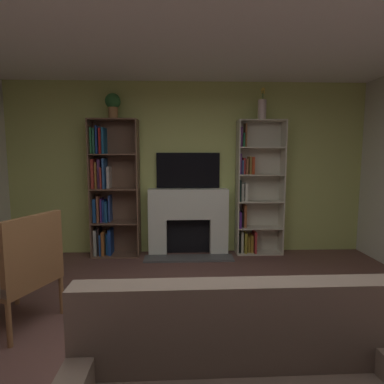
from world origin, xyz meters
The scene contains 10 objects.
ground_plane centered at (0.00, 0.00, 0.00)m, with size 6.74×6.74×0.00m, color brown.
wall_back_accent centered at (0.00, 2.80, 1.35)m, with size 5.74×0.06×2.70m, color #B9C86B.
fireplace centered at (0.00, 2.64, 0.56)m, with size 1.34×0.56×1.04m.
tv centered at (0.00, 2.74, 1.33)m, with size 0.99×0.06×0.55m, color black.
bookshelf_left centered at (-1.23, 2.65, 0.99)m, with size 0.73×0.34×2.10m.
bookshelf_right centered at (1.04, 2.67, 0.98)m, with size 0.73×0.28×2.10m.
potted_plant centered at (-1.13, 2.62, 2.33)m, with size 0.23×0.23×0.38m.
vase_with_flowers centered at (1.13, 2.62, 2.27)m, with size 0.13×0.13×0.48m.
armchair centered at (-1.61, 0.57, 0.52)m, with size 0.82×0.83×1.04m.
coffee_table centered at (0.17, -0.30, 0.37)m, with size 0.89×0.55×0.42m.
Camera 1 is at (-0.13, -2.27, 1.57)m, focal length 29.63 mm.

